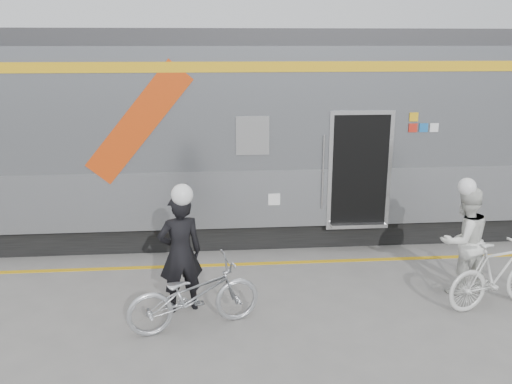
{
  "coord_description": "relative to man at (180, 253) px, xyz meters",
  "views": [
    {
      "loc": [
        -1.44,
        -6.89,
        3.85
      ],
      "look_at": [
        -0.69,
        1.6,
        1.5
      ],
      "focal_mm": 38.0,
      "sensor_mm": 36.0,
      "label": 1
    }
  ],
  "objects": [
    {
      "name": "helmet_man",
      "position": [
        0.0,
        0.0,
        1.05
      ],
      "size": [
        0.31,
        0.31,
        0.31
      ],
      "primitive_type": "sphere",
      "color": "white",
      "rests_on": "man"
    },
    {
      "name": "helmet_woman",
      "position": [
        4.4,
        0.23,
        0.96
      ],
      "size": [
        0.28,
        0.28,
        0.28
      ],
      "primitive_type": "sphere",
      "color": "white",
      "rests_on": "woman"
    },
    {
      "name": "woman",
      "position": [
        4.4,
        0.23,
        -0.03
      ],
      "size": [
        0.98,
        0.85,
        1.72
      ],
      "primitive_type": "imported",
      "rotation": [
        0.0,
        0.0,
        3.41
      ],
      "color": "silver",
      "rests_on": "ground"
    },
    {
      "name": "bicycle_right",
      "position": [
        4.7,
        -0.32,
        -0.37
      ],
      "size": [
        1.8,
        0.93,
        1.04
      ],
      "primitive_type": "imported",
      "rotation": [
        0.0,
        0.0,
        1.84
      ],
      "color": "silver",
      "rests_on": "ground"
    },
    {
      "name": "man",
      "position": [
        0.0,
        0.0,
        0.0
      ],
      "size": [
        0.75,
        0.59,
        1.79
      ],
      "primitive_type": "imported",
      "rotation": [
        0.0,
        0.0,
        3.42
      ],
      "color": "black",
      "rests_on": "ground"
    },
    {
      "name": "train",
      "position": [
        1.04,
        3.66,
        1.16
      ],
      "size": [
        24.0,
        3.17,
        4.1
      ],
      "color": "black",
      "rests_on": "ground"
    },
    {
      "name": "safety_strip",
      "position": [
        1.89,
        1.61,
        -0.89
      ],
      "size": [
        24.0,
        0.12,
        0.01
      ],
      "primitive_type": "cube",
      "color": "gold",
      "rests_on": "ground"
    },
    {
      "name": "bicycle_left",
      "position": [
        0.2,
        -0.55,
        -0.4
      ],
      "size": [
        1.98,
        1.15,
        0.98
      ],
      "primitive_type": "imported",
      "rotation": [
        0.0,
        0.0,
        1.85
      ],
      "color": "#B2B5BA",
      "rests_on": "ground"
    },
    {
      "name": "ground",
      "position": [
        1.89,
        -0.54,
        -0.89
      ],
      "size": [
        90.0,
        90.0,
        0.0
      ],
      "primitive_type": "plane",
      "color": "slate",
      "rests_on": "ground"
    }
  ]
}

